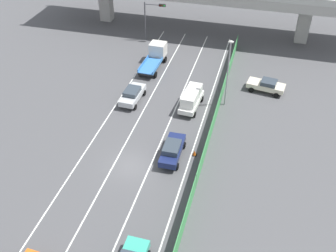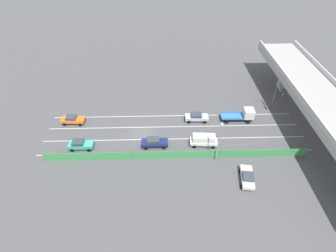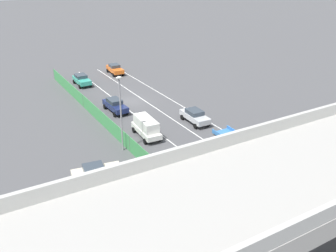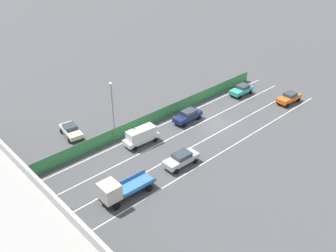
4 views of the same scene
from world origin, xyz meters
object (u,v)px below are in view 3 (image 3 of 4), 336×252
at_px(car_taxi_teal, 82,79).
at_px(car_taxi_orange, 115,69).
at_px(traffic_light, 324,139).
at_px(flatbed_truck_blue, 245,142).
at_px(car_van_white, 146,126).
at_px(car_sedan_navy, 115,105).
at_px(traffic_cone, 103,115).
at_px(parked_sedan_cream, 96,172).
at_px(car_sedan_silver, 195,116).
at_px(street_lamp, 121,108).

bearing_deg(car_taxi_teal, car_taxi_orange, -155.86).
bearing_deg(car_taxi_orange, traffic_light, 93.69).
bearing_deg(car_taxi_teal, flatbed_truck_blue, 102.91).
bearing_deg(car_van_white, car_sedan_navy, -89.73).
xyz_separation_m(car_taxi_orange, flatbed_truck_blue, (-0.01, 33.48, 0.43)).
distance_m(car_taxi_teal, car_van_white, 21.64).
distance_m(car_taxi_teal, traffic_cone, 13.88).
bearing_deg(parked_sedan_cream, car_sedan_silver, -157.47).
distance_m(car_sedan_silver, traffic_light, 16.59).
bearing_deg(parked_sedan_cream, car_taxi_teal, -105.93).
xyz_separation_m(car_taxi_teal, car_taxi_orange, (-6.95, -3.11, -0.01)).
height_order(car_sedan_navy, street_lamp, street_lamp).
bearing_deg(car_van_white, parked_sedan_cream, 35.46).
xyz_separation_m(car_sedan_silver, street_lamp, (10.49, 2.09, 3.88)).
xyz_separation_m(car_taxi_orange, traffic_cone, (8.83, 16.85, -0.64)).
bearing_deg(traffic_light, car_sedan_silver, -81.26).
height_order(car_sedan_silver, traffic_cone, car_sedan_silver).
relative_size(car_sedan_navy, flatbed_truck_blue, 0.75).
relative_size(car_van_white, flatbed_truck_blue, 0.78).
relative_size(car_sedan_silver, traffic_cone, 7.92).
bearing_deg(car_taxi_teal, traffic_light, 104.37).
distance_m(car_van_white, traffic_light, 18.43).
height_order(car_taxi_teal, car_van_white, car_van_white).
bearing_deg(car_taxi_teal, street_lamp, 81.65).
xyz_separation_m(car_sedan_silver, car_taxi_orange, (0.13, -24.28, -0.01)).
relative_size(flatbed_truck_blue, traffic_cone, 10.86).
distance_m(car_sedan_navy, car_taxi_teal, 12.93).
bearing_deg(car_van_white, traffic_cone, -75.23).
xyz_separation_m(car_sedan_silver, traffic_cone, (8.96, -7.43, -0.65)).
bearing_deg(street_lamp, traffic_cone, -99.14).
height_order(car_van_white, parked_sedan_cream, car_van_white).
distance_m(car_sedan_silver, street_lamp, 11.38).
distance_m(car_sedan_silver, traffic_cone, 11.66).
distance_m(car_taxi_orange, street_lamp, 28.61).
relative_size(car_taxi_orange, car_van_white, 0.94).
distance_m(car_sedan_navy, car_van_white, 8.72).
distance_m(car_sedan_navy, traffic_cone, 2.29).
xyz_separation_m(street_lamp, traffic_cone, (-1.53, -9.52, -4.53)).
xyz_separation_m(car_sedan_silver, parked_sedan_cream, (14.88, 6.17, -0.06)).
height_order(traffic_light, street_lamp, street_lamp).
height_order(car_sedan_navy, flatbed_truck_blue, flatbed_truck_blue).
bearing_deg(car_taxi_teal, parked_sedan_cream, 74.07).
xyz_separation_m(car_taxi_orange, car_van_white, (6.75, 24.75, 0.35)).
bearing_deg(flatbed_truck_blue, traffic_cone, -62.01).
distance_m(traffic_light, street_lamp, 19.11).
bearing_deg(traffic_light, car_van_white, -59.13).
xyz_separation_m(car_taxi_teal, street_lamp, (3.41, 23.26, 3.88)).
xyz_separation_m(car_taxi_teal, parked_sedan_cream, (7.80, 27.34, -0.06)).
distance_m(car_taxi_orange, traffic_cone, 19.04).
relative_size(car_van_white, traffic_cone, 8.44).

